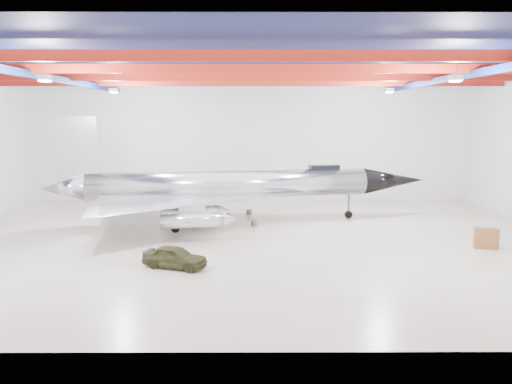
{
  "coord_description": "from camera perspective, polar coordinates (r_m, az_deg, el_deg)",
  "views": [
    {
      "loc": [
        0.17,
        -30.77,
        7.9
      ],
      "look_at": [
        0.3,
        2.0,
        2.85
      ],
      "focal_mm": 35.0,
      "sensor_mm": 36.0,
      "label": 1
    }
  ],
  "objects": [
    {
      "name": "desk",
      "position": [
        32.98,
        24.8,
        -4.82
      ],
      "size": [
        1.47,
        0.98,
        1.23
      ],
      "primitive_type": "cube",
      "rotation": [
        0.0,
        0.0,
        -0.25
      ],
      "color": "brown",
      "rests_on": "floor"
    },
    {
      "name": "ceiling_structure",
      "position": [
        30.87,
        -0.56,
        13.27
      ],
      "size": [
        39.5,
        29.5,
        1.08
      ],
      "color": "maroon",
      "rests_on": "ceiling"
    },
    {
      "name": "jet_aircraft",
      "position": [
        36.79,
        -3.04,
        0.42
      ],
      "size": [
        28.57,
        18.85,
        7.82
      ],
      "rotation": [
        0.0,
        0.0,
        0.17
      ],
      "color": "silver",
      "rests_on": "floor"
    },
    {
      "name": "toolbox_red",
      "position": [
        39.63,
        -3.36,
        -2.55
      ],
      "size": [
        0.39,
        0.32,
        0.27
      ],
      "primitive_type": "cube",
      "rotation": [
        0.0,
        0.0,
        0.02
      ],
      "color": "#A7101A",
      "rests_on": "floor"
    },
    {
      "name": "floor",
      "position": [
        31.77,
        -0.53,
        -5.63
      ],
      "size": [
        40.0,
        40.0,
        0.0
      ],
      "primitive_type": "plane",
      "color": "#BBAD95",
      "rests_on": "ground"
    },
    {
      "name": "oil_barrel",
      "position": [
        35.95,
        -5.56,
        -3.69
      ],
      "size": [
        0.61,
        0.56,
        0.35
      ],
      "primitive_type": "cube",
      "rotation": [
        0.0,
        0.0,
        0.42
      ],
      "color": "olive",
      "rests_on": "floor"
    },
    {
      "name": "spares_box",
      "position": [
        40.12,
        -0.8,
        -2.29
      ],
      "size": [
        0.56,
        0.56,
        0.41
      ],
      "primitive_type": "cylinder",
      "rotation": [
        0.0,
        0.0,
        -0.28
      ],
      "color": "#59595B",
      "rests_on": "floor"
    },
    {
      "name": "engine_drum",
      "position": [
        36.03,
        -0.22,
        -3.57
      ],
      "size": [
        0.48,
        0.48,
        0.4
      ],
      "primitive_type": "cylinder",
      "rotation": [
        0.0,
        0.0,
        0.08
      ],
      "color": "#59595B",
      "rests_on": "floor"
    },
    {
      "name": "jeep",
      "position": [
        26.6,
        -9.26,
        -7.32
      ],
      "size": [
        3.67,
        2.41,
        1.16
      ],
      "primitive_type": "imported",
      "rotation": [
        0.0,
        0.0,
        1.24
      ],
      "color": "#34341A",
      "rests_on": "floor"
    },
    {
      "name": "crate_small",
      "position": [
        37.49,
        -8.08,
        -3.25
      ],
      "size": [
        0.51,
        0.45,
        0.3
      ],
      "primitive_type": "cube",
      "rotation": [
        0.0,
        0.0,
        -0.29
      ],
      "color": "#59595B",
      "rests_on": "floor"
    },
    {
      "name": "ceiling",
      "position": [
        30.93,
        -0.56,
        14.52
      ],
      "size": [
        40.0,
        40.0,
        0.0
      ],
      "primitive_type": "plane",
      "rotation": [
        3.14,
        0.0,
        0.0
      ],
      "color": "#0A0F38",
      "rests_on": "wall_back"
    },
    {
      "name": "wall_back",
      "position": [
        45.84,
        -0.44,
        5.77
      ],
      "size": [
        40.0,
        0.0,
        40.0
      ],
      "primitive_type": "plane",
      "rotation": [
        1.57,
        0.0,
        0.0
      ],
      "color": "silver",
      "rests_on": "floor"
    },
    {
      "name": "crate_ply",
      "position": [
        35.79,
        -6.96,
        -3.8
      ],
      "size": [
        0.46,
        0.38,
        0.31
      ],
      "primitive_type": "cube",
      "rotation": [
        0.0,
        0.0,
        -0.06
      ],
      "color": "olive",
      "rests_on": "floor"
    }
  ]
}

